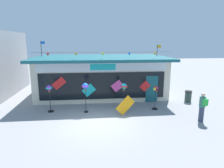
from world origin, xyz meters
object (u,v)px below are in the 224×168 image
Objects in this scene: wind_spinner_center_left at (124,89)px; wind_spinner_far_left at (49,92)px; kite_shop_building at (101,75)px; display_kite_on_ground at (125,105)px; wind_spinner_left at (85,88)px; trash_bin at (188,96)px; wind_spinner_center_right at (155,95)px; person_mid_plaza at (202,107)px.

wind_spinner_far_left is at bearing 177.65° from wind_spinner_center_left.
kite_shop_building is 9.27× the size of display_kite_on_ground.
wind_spinner_left is 2.26× the size of trash_bin.
trash_bin is (3.03, 1.37, -0.56)m from wind_spinner_center_right.
wind_spinner_center_left is 4.73m from person_mid_plaza.
person_mid_plaza is at bearing -49.91° from kite_shop_building.
display_kite_on_ground is (2.45, -0.70, -1.00)m from wind_spinner_left.
wind_spinner_center_right is at bearing -1.76° from wind_spinner_center_left.
trash_bin is at bearing 14.21° from wind_spinner_center_left.
person_mid_plaza reaches higher than wind_spinner_center_right.
wind_spinner_left is at bearing -169.39° from trash_bin.
wind_spinner_center_right is at bearing 19.49° from display_kite_on_ground.
display_kite_on_ground is (1.22, -4.94, -1.05)m from kite_shop_building.
wind_spinner_center_left is at bearing -165.79° from trash_bin.
kite_shop_building is 5.19m from display_kite_on_ground.
wind_spinner_left is 1.18× the size of wind_spinner_center_right.
kite_shop_building reaches higher than trash_bin.
trash_bin is at bearing -23.61° from kite_shop_building.
trash_bin is (6.41, -2.80, -1.23)m from kite_shop_building.
kite_shop_building is 5.27m from wind_spinner_far_left.
wind_spinner_center_right is at bearing -2.17° from wind_spinner_far_left.
wind_spinner_center_left reaches higher than wind_spinner_far_left.
person_mid_plaza is (4.11, -2.27, -0.58)m from wind_spinner_center_left.
display_kite_on_ground is (-5.19, -2.13, 0.18)m from trash_bin.
wind_spinner_center_left reaches higher than trash_bin.
wind_spinner_center_left is at bearing 2.90° from wind_spinner_left.
wind_spinner_far_left reaches higher than trash_bin.
kite_shop_building is at bearing 48.08° from wind_spinner_far_left.
wind_spinner_far_left is 4.90m from display_kite_on_ground.
kite_shop_building is 8.37m from person_mid_plaza.
wind_spinner_far_left is 1.06× the size of person_mid_plaza.
wind_spinner_left is at bearing -8.00° from wind_spinner_far_left.
wind_spinner_center_right is (3.38, -4.17, -0.67)m from kite_shop_building.
wind_spinner_far_left is 4.78m from wind_spinner_center_left.
wind_spinner_far_left is 2.33m from wind_spinner_left.
wind_spinner_far_left is 2.08× the size of trash_bin.
wind_spinner_left is 1.71× the size of display_kite_on_ground.
kite_shop_building reaches higher than wind_spinner_far_left.
wind_spinner_left is (-1.22, -4.23, -0.05)m from kite_shop_building.
wind_spinner_left is 2.49m from wind_spinner_center_left.
trash_bin is (9.93, 1.11, -0.92)m from wind_spinner_far_left.
wind_spinner_left reaches higher than trash_bin.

